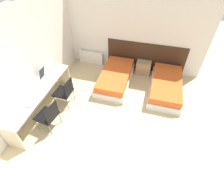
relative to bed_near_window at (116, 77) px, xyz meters
The scene contains 12 objects.
wall_back 1.53m from the bed_near_window, 82.09° to the left, with size 5.05×0.05×2.70m.
wall_left 2.52m from the bed_near_window, 148.42° to the right, with size 0.05×5.32×2.70m.
headboard_panel 1.30m from the bed_near_window, 50.30° to the left, with size 2.67×0.03×1.05m.
bed_near_window is the anchor object (origin of this frame).
bed_near_door 1.61m from the bed_near_window, ahead, with size 0.96×1.88×0.43m.
nightstand 1.12m from the bed_near_window, 43.63° to the left, with size 0.50×0.34×0.45m.
radiator 1.48m from the bed_near_window, 143.01° to the left, with size 0.91×0.12×0.46m.
desk 2.40m from the bed_near_window, 133.22° to the right, with size 0.53×2.44×0.77m.
chair_near_laptop 1.74m from the bed_near_window, 131.38° to the right, with size 0.48×0.48×0.85m.
chair_near_notebook 2.46m from the bed_near_window, 117.70° to the right, with size 0.52×0.52×0.85m.
laptop 2.17m from the bed_near_window, 143.18° to the right, with size 0.34×0.22×0.34m.
open_notebook 2.78m from the bed_near_window, 125.61° to the right, with size 0.30×0.23×0.02m.
Camera 1 is at (0.94, -1.02, 3.81)m, focal length 28.00 mm.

